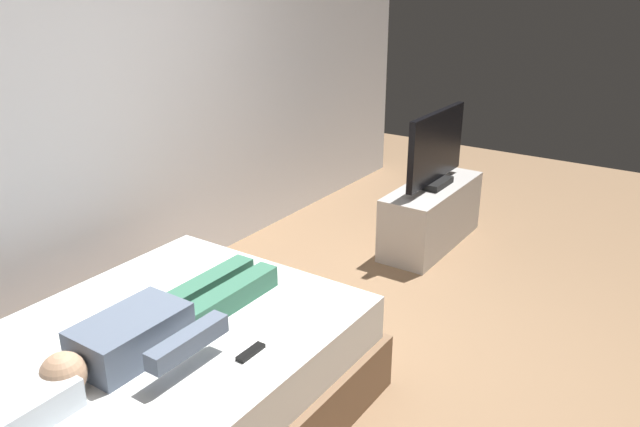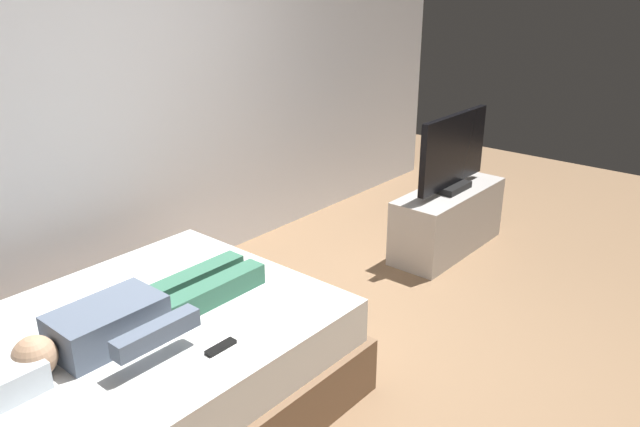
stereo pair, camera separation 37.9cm
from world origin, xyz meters
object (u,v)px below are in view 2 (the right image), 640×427
bed (131,379)px  remote (221,347)px  tv_stand (448,220)px  person (135,315)px  tv (453,154)px

bed → remote: remote is taller
remote → tv_stand: 2.66m
tv_stand → person: bearing=178.5°
tv_stand → tv: bearing=-90.0°
bed → person: 0.36m
person → tv: (2.77, -0.07, 0.16)m
person → tv_stand: 2.80m
remote → tv: 2.65m
person → tv: bearing=-1.5°
person → tv: tv is taller
remote → tv_stand: (2.62, 0.33, -0.30)m
remote → bed: bearing=111.1°
tv → tv_stand: bearing=90.0°
person → bed: bearing=115.5°
person → remote: size_ratio=8.40×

